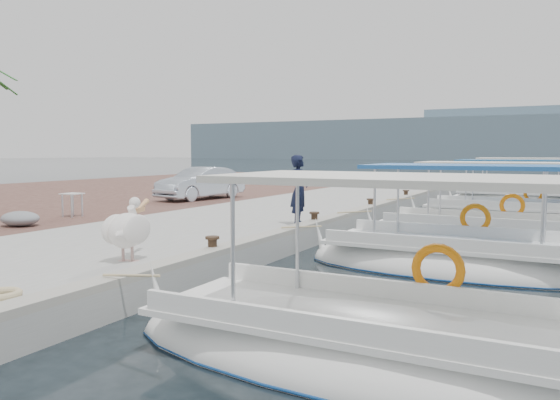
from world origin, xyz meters
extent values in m
plane|color=black|center=(0.00, 0.00, 0.00)|extent=(400.00, 400.00, 0.00)
cube|color=gray|center=(-3.00, 5.00, 0.25)|extent=(6.00, 40.00, 0.50)
cube|color=gray|center=(-0.22, 5.00, 0.56)|extent=(0.44, 40.00, 0.12)
cube|color=#4C2E28|center=(-8.00, 5.00, 0.25)|extent=(4.00, 40.00, 0.50)
cube|color=#4C2E28|center=(-18.00, 5.00, 0.24)|extent=(16.00, 60.00, 0.48)
cube|color=slate|center=(-60.00, 190.00, 7.00)|extent=(140.00, 40.00, 14.00)
ellipsoid|color=white|center=(4.10, -6.44, 0.05)|extent=(7.01, 2.22, 1.30)
ellipsoid|color=navy|center=(4.10, -6.44, 0.03)|extent=(7.04, 2.27, 0.22)
cube|color=white|center=(4.10, -6.44, 0.55)|extent=(5.75, 1.91, 0.08)
cube|color=beige|center=(4.28, -6.44, 2.19)|extent=(4.20, 2.04, 0.08)
cylinder|color=silver|center=(2.53, -7.28, 1.35)|extent=(0.05, 0.05, 1.60)
torus|color=orange|center=(4.40, -5.39, 1.00)|extent=(0.68, 0.12, 0.68)
ellipsoid|color=white|center=(3.74, -0.60, 0.05)|extent=(6.29, 2.41, 1.30)
ellipsoid|color=navy|center=(3.74, -0.60, 0.03)|extent=(6.32, 2.46, 0.22)
cube|color=white|center=(3.74, -0.60, 0.55)|extent=(5.16, 2.07, 0.08)
cube|color=#215CA7|center=(3.90, -0.60, 2.19)|extent=(3.77, 2.22, 0.08)
cylinder|color=silver|center=(2.33, -1.50, 1.35)|extent=(0.05, 0.05, 1.60)
torus|color=orange|center=(4.04, 0.55, 1.00)|extent=(0.68, 0.12, 0.68)
ellipsoid|color=white|center=(4.24, 3.12, 0.05)|extent=(7.29, 2.12, 1.30)
ellipsoid|color=navy|center=(4.24, 3.12, 0.03)|extent=(7.32, 2.16, 0.22)
cube|color=white|center=(4.24, 3.12, 0.55)|extent=(5.98, 1.82, 0.08)
cube|color=silver|center=(4.43, 3.12, 2.19)|extent=(4.37, 1.95, 0.08)
cylinder|color=silver|center=(2.60, 2.32, 1.35)|extent=(0.05, 0.05, 1.60)
torus|color=orange|center=(4.54, 4.12, 1.00)|extent=(0.68, 0.12, 0.68)
ellipsoid|color=white|center=(4.56, 8.33, 0.05)|extent=(7.91, 2.18, 1.30)
ellipsoid|color=navy|center=(4.56, 8.33, 0.03)|extent=(7.95, 2.23, 0.22)
cube|color=white|center=(4.56, 8.33, 0.55)|extent=(6.49, 1.88, 0.08)
cube|color=#1D5A95|center=(4.75, 8.33, 2.19)|extent=(4.75, 2.01, 0.08)
cylinder|color=silver|center=(2.78, 7.51, 1.35)|extent=(0.05, 0.05, 1.60)
torus|color=orange|center=(4.86, 9.36, 1.00)|extent=(0.68, 0.12, 0.68)
ellipsoid|color=white|center=(3.83, 15.98, 0.05)|extent=(6.46, 2.13, 1.30)
ellipsoid|color=navy|center=(3.83, 15.98, 0.03)|extent=(6.49, 2.17, 0.22)
cube|color=white|center=(3.83, 15.98, 0.55)|extent=(5.30, 1.83, 0.08)
cube|color=white|center=(3.99, 15.98, 2.19)|extent=(3.88, 1.96, 0.08)
cylinder|color=silver|center=(2.38, 15.19, 1.35)|extent=(0.05, 0.05, 1.60)
torus|color=orange|center=(4.13, 16.99, 1.00)|extent=(0.68, 0.12, 0.68)
cylinder|color=black|center=(-0.35, -3.50, 0.65)|extent=(0.18, 0.18, 0.30)
cylinder|color=black|center=(-0.35, -3.50, 0.80)|extent=(0.28, 0.28, 0.05)
cylinder|color=black|center=(-0.35, 1.50, 0.65)|extent=(0.18, 0.18, 0.30)
cylinder|color=black|center=(-0.35, 1.50, 0.80)|extent=(0.28, 0.28, 0.05)
cylinder|color=black|center=(-0.35, 6.50, 0.65)|extent=(0.18, 0.18, 0.30)
cylinder|color=black|center=(-0.35, 6.50, 0.80)|extent=(0.28, 0.28, 0.05)
cylinder|color=black|center=(-0.35, 11.50, 0.65)|extent=(0.18, 0.18, 0.30)
cylinder|color=black|center=(-0.35, 11.50, 0.80)|extent=(0.28, 0.28, 0.05)
cylinder|color=tan|center=(-1.33, -4.95, 0.68)|extent=(0.06, 0.06, 0.35)
cylinder|color=tan|center=(-1.17, -4.88, 0.68)|extent=(0.06, 0.06, 0.35)
ellipsoid|color=white|center=(-1.25, -4.91, 1.06)|extent=(0.76, 0.95, 0.65)
cylinder|color=white|center=(-1.36, -4.63, 1.34)|extent=(0.23, 0.33, 0.35)
sphere|color=white|center=(-1.39, -4.54, 1.54)|extent=(0.21, 0.21, 0.21)
cone|color=#EAA566|center=(-1.51, -4.24, 1.44)|extent=(0.32, 0.63, 0.25)
imported|color=black|center=(-0.60, 1.04, 1.46)|extent=(0.62, 0.79, 1.92)
imported|color=silver|center=(-7.88, 6.61, 1.18)|extent=(2.10, 4.30, 1.36)
ellipsoid|color=gray|center=(-7.22, -2.62, 0.70)|extent=(1.10, 0.90, 0.40)
cylinder|color=silver|center=(-7.85, -0.66, 0.85)|extent=(0.06, 0.06, 0.70)
cylinder|color=silver|center=(-7.45, -0.66, 0.85)|extent=(0.06, 0.06, 0.70)
cylinder|color=silver|center=(-7.85, -0.26, 0.85)|extent=(0.06, 0.06, 0.70)
cylinder|color=silver|center=(-7.45, -0.26, 0.85)|extent=(0.06, 0.06, 0.70)
cube|color=white|center=(-7.65, -0.46, 1.21)|extent=(0.55, 0.55, 0.03)
torus|color=#C6B284|center=(-1.00, -7.63, 0.55)|extent=(0.54, 0.54, 0.10)
camera|label=1|loc=(5.76, -12.37, 2.48)|focal=35.00mm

